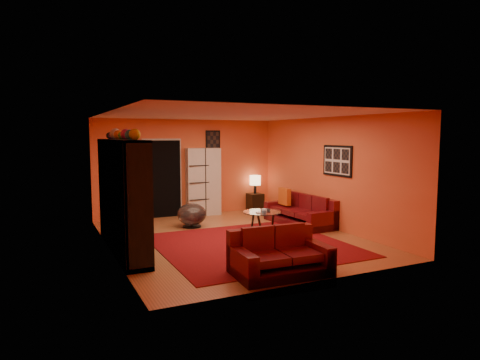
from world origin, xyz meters
name	(u,v)px	position (x,y,z in m)	size (l,w,h in m)	color
floor	(233,238)	(0.00, 0.00, 0.00)	(6.00, 6.00, 0.00)	#98572F
ceiling	(232,115)	(0.00, 0.00, 2.60)	(6.00, 6.00, 0.00)	white
wall_back	(187,168)	(0.00, 3.00, 1.30)	(6.00, 6.00, 0.00)	#E95E33
wall_front	(317,196)	(0.00, -3.00, 1.30)	(6.00, 6.00, 0.00)	#E95E33
wall_left	(109,183)	(-2.50, 0.00, 1.30)	(6.00, 6.00, 0.00)	#E95E33
wall_right	(330,173)	(2.50, 0.00, 1.30)	(6.00, 6.00, 0.00)	#E95E33
rug	(252,245)	(0.10, -0.70, 0.01)	(3.60, 3.60, 0.01)	#5F0A0F
doorway	(163,179)	(-0.70, 2.96, 1.02)	(0.95, 0.10, 2.04)	black
wall_art_right	(337,161)	(2.48, -0.30, 1.60)	(0.03, 1.00, 0.70)	black
wall_art_back	(213,140)	(0.75, 2.98, 2.05)	(0.42, 0.03, 0.52)	black
entertainment_unit	(122,196)	(-2.27, 0.00, 1.05)	(0.45, 3.00, 2.10)	black
tv	(124,199)	(-2.23, 0.08, 0.97)	(0.11, 0.86, 0.49)	black
sofa	(302,213)	(2.13, 0.58, 0.29)	(0.92, 2.03, 0.85)	#500A11
loveseat	(278,256)	(-0.30, -2.42, 0.29)	(1.53, 0.96, 0.85)	#500A11
throw_pillow	(285,196)	(1.95, 1.11, 0.63)	(0.12, 0.42, 0.42)	#D95918
coffee_table	(262,214)	(0.89, 0.35, 0.40)	(0.87, 0.87, 0.44)	silver
storage_cabinet	(203,182)	(0.38, 2.80, 0.92)	(0.92, 0.41, 1.83)	silver
bowl_chair	(192,214)	(-0.42, 1.42, 0.30)	(0.70, 0.70, 0.57)	black
side_table	(255,202)	(1.96, 2.75, 0.25)	(0.40, 0.40, 0.50)	black
table_lamp	(255,181)	(1.96, 2.75, 0.87)	(0.32, 0.32, 0.53)	black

